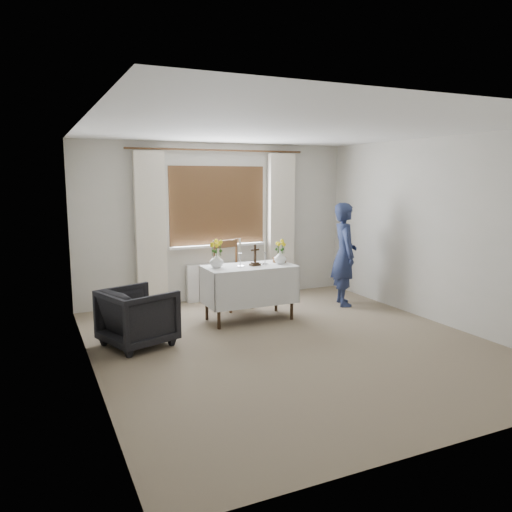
{
  "coord_description": "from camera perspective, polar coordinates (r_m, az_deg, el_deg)",
  "views": [
    {
      "loc": [
        -2.76,
        -5.02,
        1.96
      ],
      "look_at": [
        -0.03,
        0.95,
        0.93
      ],
      "focal_mm": 35.0,
      "sensor_mm": 36.0,
      "label": 1
    }
  ],
  "objects": [
    {
      "name": "radiator",
      "position": [
        8.1,
        -4.16,
        -2.89
      ],
      "size": [
        1.1,
        0.1,
        0.6
      ],
      "primitive_type": "cube",
      "color": "silver",
      "rests_on": "ground"
    },
    {
      "name": "altar_table",
      "position": [
        6.92,
        -0.78,
        -4.24
      ],
      "size": [
        1.24,
        0.64,
        0.76
      ],
      "primitive_type": "cube",
      "color": "white",
      "rests_on": "ground"
    },
    {
      "name": "candlestick_left",
      "position": [
        6.75,
        -1.83,
        0.37
      ],
      "size": [
        0.14,
        0.14,
        0.38
      ],
      "primitive_type": null,
      "rotation": [
        0.0,
        0.0,
        0.32
      ],
      "color": "white",
      "rests_on": "altar_table"
    },
    {
      "name": "wicker_basket",
      "position": [
        7.14,
        2.69,
        -0.42
      ],
      "size": [
        0.24,
        0.24,
        0.07
      ],
      "primitive_type": "cylinder",
      "rotation": [
        0.0,
        0.0,
        -0.27
      ],
      "color": "brown",
      "rests_on": "altar_table"
    },
    {
      "name": "ground",
      "position": [
        6.05,
        4.05,
        -9.97
      ],
      "size": [
        5.0,
        5.0,
        0.0
      ],
      "primitive_type": "plane",
      "color": "gray",
      "rests_on": "ground"
    },
    {
      "name": "flower_vase_left",
      "position": [
        6.72,
        -4.53,
        -0.51
      ],
      "size": [
        0.2,
        0.2,
        0.19
      ],
      "primitive_type": "imported",
      "rotation": [
        0.0,
        0.0,
        -0.07
      ],
      "color": "white",
      "rests_on": "altar_table"
    },
    {
      "name": "wooden_cross",
      "position": [
        6.84,
        -0.11,
        0.11
      ],
      "size": [
        0.15,
        0.12,
        0.3
      ],
      "primitive_type": null,
      "rotation": [
        0.0,
        0.0,
        0.17
      ],
      "color": "black",
      "rests_on": "altar_table"
    },
    {
      "name": "person",
      "position": [
        7.79,
        10.06,
        0.2
      ],
      "size": [
        0.55,
        0.67,
        1.58
      ],
      "primitive_type": "imported",
      "rotation": [
        0.0,
        0.0,
        1.24
      ],
      "color": "navy",
      "rests_on": "ground"
    },
    {
      "name": "candlestick_right",
      "position": [
        6.91,
        1.05,
        0.52
      ],
      "size": [
        0.14,
        0.14,
        0.37
      ],
      "primitive_type": null,
      "rotation": [
        0.0,
        0.0,
        -0.4
      ],
      "color": "white",
      "rests_on": "altar_table"
    },
    {
      "name": "armchair",
      "position": [
        6.05,
        -13.35,
        -6.79
      ],
      "size": [
        0.96,
        0.95,
        0.69
      ],
      "primitive_type": "imported",
      "rotation": [
        0.0,
        0.0,
        1.92
      ],
      "color": "black",
      "rests_on": "ground"
    },
    {
      "name": "flower_vase_right",
      "position": [
        7.01,
        2.78,
        -0.17
      ],
      "size": [
        0.22,
        0.22,
        0.18
      ],
      "primitive_type": "imported",
      "rotation": [
        0.0,
        0.0,
        0.37
      ],
      "color": "white",
      "rests_on": "altar_table"
    },
    {
      "name": "wooden_chair",
      "position": [
        7.52,
        -2.59,
        -2.15
      ],
      "size": [
        0.57,
        0.57,
        1.03
      ],
      "primitive_type": null,
      "rotation": [
        0.0,
        0.0,
        0.24
      ],
      "color": "#4F2A1B",
      "rests_on": "ground"
    }
  ]
}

